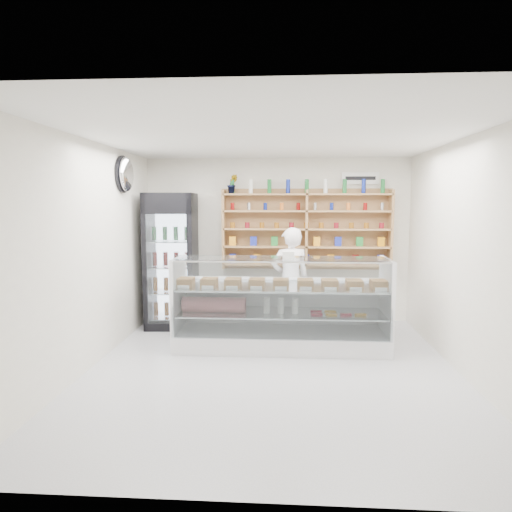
{
  "coord_description": "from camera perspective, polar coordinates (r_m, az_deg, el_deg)",
  "views": [
    {
      "loc": [
        0.14,
        -5.38,
        2.03
      ],
      "look_at": [
        -0.26,
        0.9,
        1.3
      ],
      "focal_mm": 32.0,
      "sensor_mm": 36.0,
      "label": 1
    }
  ],
  "objects": [
    {
      "name": "security_mirror",
      "position": [
        6.99,
        -15.91,
        9.79
      ],
      "size": [
        0.15,
        0.5,
        0.5
      ],
      "primitive_type": "ellipsoid",
      "color": "silver",
      "rests_on": "left_wall"
    },
    {
      "name": "drinks_cooler",
      "position": [
        7.62,
        -10.51,
        -0.52
      ],
      "size": [
        0.83,
        0.81,
        2.2
      ],
      "rotation": [
        0.0,
        0.0,
        0.06
      ],
      "color": "black",
      "rests_on": "floor"
    },
    {
      "name": "potted_plant",
      "position": [
        7.78,
        -2.97,
        8.97
      ],
      "size": [
        0.2,
        0.18,
        0.32
      ],
      "primitive_type": "imported",
      "rotation": [
        0.0,
        0.0,
        0.25
      ],
      "color": "#1E6626",
      "rests_on": "wall_shelving"
    },
    {
      "name": "wall_shelving",
      "position": [
        7.74,
        6.3,
        3.33
      ],
      "size": [
        2.84,
        0.28,
        1.33
      ],
      "color": "#A7824E",
      "rests_on": "back_wall"
    },
    {
      "name": "display_counter",
      "position": [
        6.5,
        3.12,
        -8.36
      ],
      "size": [
        2.95,
        0.88,
        1.28
      ],
      "color": "white",
      "rests_on": "floor"
    },
    {
      "name": "room",
      "position": [
        5.42,
        2.12,
        -0.07
      ],
      "size": [
        5.0,
        5.0,
        5.0
      ],
      "color": "#BCBBC1",
      "rests_on": "ground"
    },
    {
      "name": "wall_sign",
      "position": [
        7.96,
        12.91,
        9.45
      ],
      "size": [
        0.62,
        0.03,
        0.2
      ],
      "primitive_type": "cube",
      "color": "white",
      "rests_on": "back_wall"
    },
    {
      "name": "shop_worker",
      "position": [
        7.17,
        4.31,
        -3.05
      ],
      "size": [
        0.69,
        0.54,
        1.66
      ],
      "primitive_type": "imported",
      "rotation": [
        0.0,
        0.0,
        3.4
      ],
      "color": "white",
      "rests_on": "floor"
    }
  ]
}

